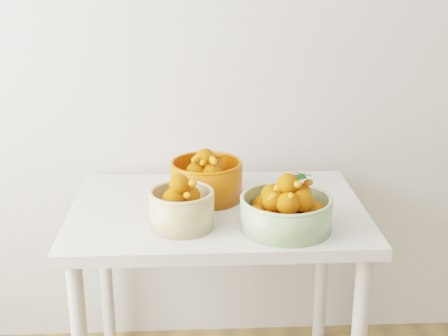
{
  "coord_description": "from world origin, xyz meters",
  "views": [
    {
      "loc": [
        -0.48,
        -0.37,
        1.57
      ],
      "look_at": [
        -0.39,
        1.51,
        0.92
      ],
      "focal_mm": 50.0,
      "sensor_mm": 36.0,
      "label": 1
    }
  ],
  "objects_px": {
    "table": "(217,232)",
    "bowl_cream": "(182,207)",
    "bowl_green": "(286,209)",
    "bowl_orange": "(206,179)"
  },
  "relations": [
    {
      "from": "table",
      "to": "bowl_cream",
      "type": "height_order",
      "value": "bowl_cream"
    },
    {
      "from": "bowl_cream",
      "to": "bowl_orange",
      "type": "bearing_deg",
      "value": 71.09
    },
    {
      "from": "table",
      "to": "bowl_cream",
      "type": "xyz_separation_m",
      "value": [
        -0.12,
        -0.16,
        0.16
      ]
    },
    {
      "from": "bowl_green",
      "to": "bowl_orange",
      "type": "height_order",
      "value": "bowl_green"
    },
    {
      "from": "bowl_cream",
      "to": "bowl_orange",
      "type": "xyz_separation_m",
      "value": [
        0.08,
        0.24,
        0.01
      ]
    },
    {
      "from": "table",
      "to": "bowl_cream",
      "type": "bearing_deg",
      "value": -126.54
    },
    {
      "from": "bowl_cream",
      "to": "bowl_green",
      "type": "bearing_deg",
      "value": -4.87
    },
    {
      "from": "table",
      "to": "bowl_orange",
      "type": "distance_m",
      "value": 0.19
    },
    {
      "from": "table",
      "to": "bowl_orange",
      "type": "bearing_deg",
      "value": 112.86
    },
    {
      "from": "table",
      "to": "bowl_green",
      "type": "bearing_deg",
      "value": -41.85
    }
  ]
}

